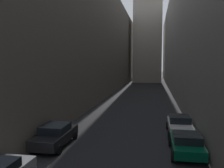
# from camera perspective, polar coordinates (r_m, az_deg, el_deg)

# --- Properties ---
(ground_plane) EXTENTS (264.00, 264.00, 0.00)m
(ground_plane) POSITION_cam_1_polar(r_m,az_deg,el_deg) (45.76, 7.08, -2.35)
(ground_plane) COLOR #232326
(building_block_left) EXTENTS (13.01, 108.00, 19.95)m
(building_block_left) POSITION_cam_1_polar(r_m,az_deg,el_deg) (49.66, -6.84, 9.75)
(building_block_left) COLOR #60594F
(building_block_left) RESTS_ON ground
(building_block_right) EXTENTS (14.88, 108.00, 21.02)m
(building_block_right) POSITION_cam_1_polar(r_m,az_deg,el_deg) (48.74, 22.98, 10.13)
(building_block_right) COLOR slate
(building_block_right) RESTS_ON ground
(parked_car_left_third) EXTENTS (2.04, 4.59, 1.49)m
(parked_car_left_third) POSITION_cam_1_polar(r_m,az_deg,el_deg) (17.57, -13.31, -11.64)
(parked_car_left_third) COLOR black
(parked_car_left_third) RESTS_ON ground
(parked_car_right_third) EXTENTS (2.03, 4.00, 1.37)m
(parked_car_right_third) POSITION_cam_1_polar(r_m,az_deg,el_deg) (16.19, 17.26, -13.33)
(parked_car_right_third) COLOR #05472D
(parked_car_right_third) RESTS_ON ground
(parked_car_right_far) EXTENTS (1.97, 4.37, 1.51)m
(parked_car_right_far) POSITION_cam_1_polar(r_m,az_deg,el_deg) (20.40, 15.72, -9.32)
(parked_car_right_far) COLOR silver
(parked_car_right_far) RESTS_ON ground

